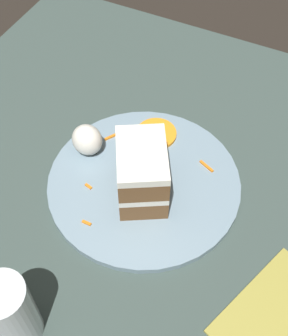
# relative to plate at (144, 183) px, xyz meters

# --- Properties ---
(ground_plane) EXTENTS (6.00, 6.00, 0.00)m
(ground_plane) POSITION_rel_plate_xyz_m (0.04, -0.01, -0.04)
(ground_plane) COLOR black
(ground_plane) RESTS_ON ground
(dining_table) EXTENTS (0.92, 0.84, 0.03)m
(dining_table) POSITION_rel_plate_xyz_m (0.04, -0.01, -0.02)
(dining_table) COLOR #384742
(dining_table) RESTS_ON ground
(plate) EXTENTS (0.30, 0.30, 0.01)m
(plate) POSITION_rel_plate_xyz_m (0.00, 0.00, 0.00)
(plate) COLOR gray
(plate) RESTS_ON dining_table
(cake_slice) EXTENTS (0.11, 0.12, 0.09)m
(cake_slice) POSITION_rel_plate_xyz_m (0.01, -0.02, 0.05)
(cake_slice) COLOR brown
(cake_slice) RESTS_ON plate
(cream_dollop) EXTENTS (0.05, 0.04, 0.05)m
(cream_dollop) POSITION_rel_plate_xyz_m (-0.11, 0.02, 0.03)
(cream_dollop) COLOR white
(cream_dollop) RESTS_ON plate
(orange_garnish) EXTENTS (0.07, 0.07, 0.01)m
(orange_garnish) POSITION_rel_plate_xyz_m (-0.02, 0.09, 0.01)
(orange_garnish) COLOR orange
(orange_garnish) RESTS_ON plate
(carrot_shreds_scatter) EXTENTS (0.19, 0.18, 0.00)m
(carrot_shreds_scatter) POSITION_rel_plate_xyz_m (-0.02, 0.01, 0.01)
(carrot_shreds_scatter) COLOR orange
(carrot_shreds_scatter) RESTS_ON plate
(drinking_glass) EXTENTS (0.06, 0.06, 0.11)m
(drinking_glass) POSITION_rel_plate_xyz_m (-0.04, -0.27, 0.04)
(drinking_glass) COLOR silver
(drinking_glass) RESTS_ON dining_table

